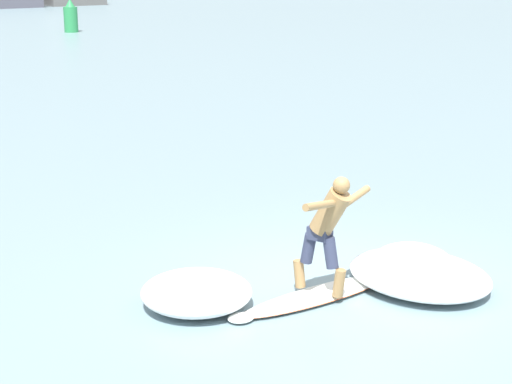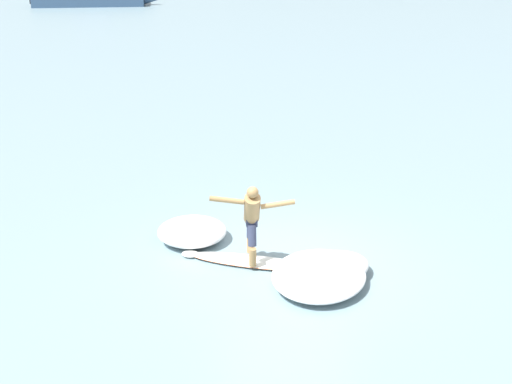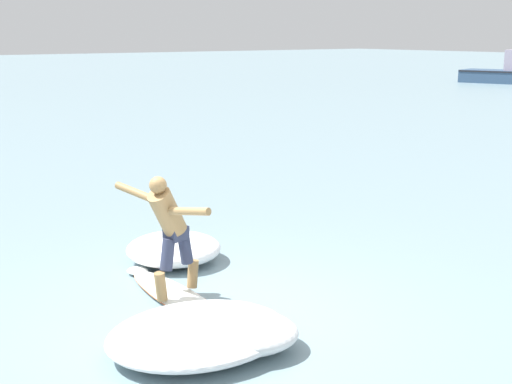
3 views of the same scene
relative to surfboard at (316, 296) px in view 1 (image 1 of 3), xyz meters
The scene contains 7 objects.
ground_plane 0.70m from the surfboard, 16.55° to the left, with size 200.00×200.00×0.00m, color gray.
surfboard is the anchor object (origin of this frame).
surfer 0.93m from the surfboard, 54.46° to the right, with size 1.44×0.85×1.50m.
channel_marker_buoy 39.89m from the surfboard, 67.03° to the left, with size 0.76×0.76×1.82m.
wave_foam_at_tail 1.53m from the surfboard, ahead, with size 1.80×1.80×0.37m.
wave_foam_at_nose 1.48m from the surfboard, 150.95° to the left, with size 1.61×1.61×0.40m.
wave_foam_beside 1.42m from the surfboard, 20.75° to the right, with size 1.67×2.01×0.32m.
Camera 1 is at (-7.39, -7.33, 4.07)m, focal length 60.00 mm.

